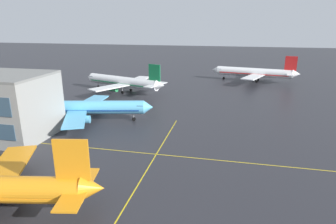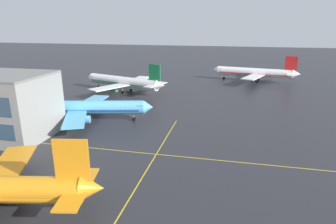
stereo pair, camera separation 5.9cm
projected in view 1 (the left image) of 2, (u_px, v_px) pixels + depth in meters
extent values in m
cone|color=orange|center=(93.00, 188.00, 36.70)|extent=(3.45, 3.74, 3.25)
cube|color=orange|center=(72.00, 160.00, 35.61)|extent=(4.30, 1.15, 5.40)
cube|color=orange|center=(85.00, 177.00, 39.32)|extent=(3.73, 5.15, 0.22)
cube|color=orange|center=(71.00, 200.00, 34.16)|extent=(3.73, 5.15, 0.22)
cube|color=orange|center=(10.00, 165.00, 44.62)|extent=(9.60, 14.26, 0.36)
cylinder|color=#5BB7E5|center=(87.00, 107.00, 73.14)|extent=(28.35, 9.52, 3.36)
cone|color=#5BB7E5|center=(148.00, 107.00, 73.21)|extent=(2.97, 3.72, 3.29)
cone|color=#5BB7E5|center=(25.00, 106.00, 72.96)|extent=(3.46, 3.74, 3.19)
cube|color=navy|center=(32.00, 91.00, 71.85)|extent=(4.21, 1.25, 5.31)
cube|color=#5BB7E5|center=(28.00, 109.00, 70.43)|extent=(3.77, 5.11, 0.21)
cube|color=#5BB7E5|center=(37.00, 103.00, 75.50)|extent=(3.77, 5.11, 0.21)
cube|color=#5BB7E5|center=(75.00, 119.00, 66.10)|extent=(9.73, 13.98, 0.35)
cube|color=#5BB7E5|center=(91.00, 102.00, 80.48)|extent=(4.77, 13.33, 0.35)
cylinder|color=#5BB7E5|center=(84.00, 119.00, 69.24)|extent=(3.34, 2.47, 1.86)
cylinder|color=#5BB7E5|center=(93.00, 109.00, 78.03)|extent=(3.34, 2.47, 1.86)
cube|color=#385166|center=(140.00, 105.00, 73.06)|extent=(2.23, 3.37, 0.62)
cube|color=navy|center=(88.00, 109.00, 73.26)|extent=(26.15, 9.05, 0.32)
cylinder|color=#99999E|center=(134.00, 115.00, 73.83)|extent=(0.25, 0.25, 1.46)
cylinder|color=black|center=(134.00, 119.00, 74.11)|extent=(1.04, 0.60, 0.97)
cylinder|color=#99999E|center=(79.00, 118.00, 71.57)|extent=(0.25, 0.25, 1.46)
cylinder|color=black|center=(79.00, 122.00, 71.85)|extent=(1.04, 0.60, 0.97)
cylinder|color=#99999E|center=(84.00, 113.00, 75.96)|extent=(0.25, 0.25, 1.46)
cylinder|color=black|center=(84.00, 116.00, 76.25)|extent=(1.04, 0.60, 0.97)
cylinder|color=white|center=(122.00, 81.00, 104.21)|extent=(29.02, 12.76, 3.50)
cone|color=white|center=(90.00, 77.00, 112.08)|extent=(3.37, 4.01, 3.43)
cone|color=white|center=(161.00, 85.00, 96.09)|extent=(3.85, 4.09, 3.32)
cube|color=#197F47|center=(154.00, 73.00, 96.11)|extent=(4.29, 1.73, 5.52)
cube|color=white|center=(160.00, 83.00, 99.31)|extent=(4.32, 5.48, 0.22)
cube|color=white|center=(151.00, 86.00, 94.79)|extent=(4.32, 5.48, 0.22)
cube|color=white|center=(138.00, 80.00, 110.32)|extent=(6.36, 14.27, 0.37)
cube|color=white|center=(110.00, 87.00, 97.52)|extent=(11.16, 14.31, 0.37)
cylinder|color=#2D9956|center=(131.00, 84.00, 108.73)|extent=(3.58, 2.83, 1.93)
cylinder|color=#2D9956|center=(113.00, 89.00, 100.90)|extent=(3.58, 2.83, 1.93)
cube|color=#385166|center=(94.00, 77.00, 110.89)|extent=(2.60, 3.58, 0.64)
cube|color=#197F47|center=(122.00, 83.00, 104.34)|extent=(26.80, 12.03, 0.33)
cylinder|color=#99999E|center=(98.00, 84.00, 110.79)|extent=(0.26, 0.26, 1.52)
cylinder|color=black|center=(98.00, 87.00, 111.09)|extent=(1.09, 0.72, 1.01)
cylinder|color=#99999E|center=(131.00, 87.00, 105.92)|extent=(0.26, 0.26, 1.52)
cylinder|color=black|center=(131.00, 90.00, 106.22)|extent=(1.09, 0.72, 1.01)
cylinder|color=#99999E|center=(122.00, 90.00, 102.01)|extent=(0.26, 0.26, 1.52)
cylinder|color=black|center=(123.00, 92.00, 102.30)|extent=(1.09, 0.72, 1.01)
cylinder|color=white|center=(253.00, 72.00, 122.74)|extent=(30.46, 8.93, 3.60)
cone|color=white|center=(215.00, 70.00, 128.78)|extent=(3.05, 3.91, 3.53)
cone|color=white|center=(296.00, 74.00, 116.48)|extent=(3.59, 3.90, 3.42)
cube|color=red|center=(291.00, 63.00, 116.19)|extent=(4.53, 1.14, 5.68)
cube|color=white|center=(291.00, 73.00, 119.72)|extent=(3.86, 5.39, 0.23)
cube|color=white|center=(291.00, 75.00, 114.71)|extent=(3.86, 5.39, 0.23)
cube|color=white|center=(258.00, 71.00, 129.66)|extent=(5.36, 14.35, 0.38)
cube|color=white|center=(253.00, 77.00, 115.46)|extent=(9.94, 15.01, 0.38)
cylinder|color=#4C4C51|center=(254.00, 75.00, 127.68)|extent=(3.52, 2.53, 1.99)
cylinder|color=#4C4C51|center=(251.00, 78.00, 119.00)|extent=(3.52, 2.53, 1.99)
cube|color=#385166|center=(220.00, 69.00, 127.83)|extent=(2.27, 3.56, 0.66)
cube|color=red|center=(253.00, 73.00, 122.87)|extent=(28.08, 8.54, 0.34)
cylinder|color=#99999E|center=(224.00, 76.00, 127.96)|extent=(0.27, 0.27, 1.56)
cylinder|color=black|center=(224.00, 78.00, 128.27)|extent=(1.10, 0.60, 1.04)
cylinder|color=#99999E|center=(258.00, 77.00, 124.89)|extent=(0.27, 0.27, 1.56)
cylinder|color=black|center=(258.00, 80.00, 125.20)|extent=(1.10, 0.60, 1.04)
cylinder|color=#99999E|center=(257.00, 79.00, 120.55)|extent=(0.27, 0.27, 1.56)
cylinder|color=black|center=(257.00, 82.00, 120.86)|extent=(1.10, 0.60, 1.04)
cube|color=yellow|center=(156.00, 154.00, 55.48)|extent=(143.47, 0.20, 0.01)
cube|color=yellow|center=(125.00, 207.00, 39.67)|extent=(0.20, 74.51, 0.01)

